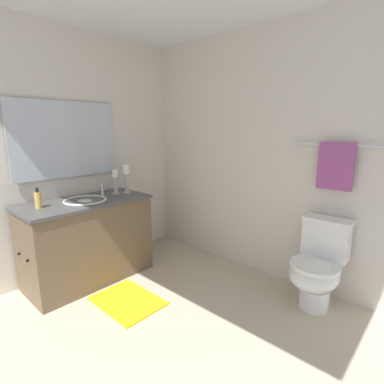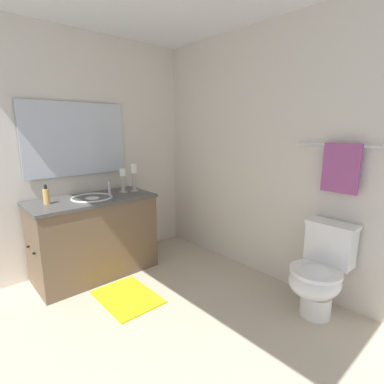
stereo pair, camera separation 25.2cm
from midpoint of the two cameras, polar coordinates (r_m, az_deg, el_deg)
name	(u,v)px [view 2 (the right image)]	position (r m, az deg, el deg)	size (l,w,h in m)	color
floor	(176,323)	(2.51, -0.05, -24.37)	(3.00, 2.41, 0.02)	beige
wall_back	(272,156)	(2.97, 17.74, 6.66)	(3.00, 0.04, 2.45)	silver
wall_left	(87,154)	(3.30, -17.86, 7.16)	(0.04, 2.41, 2.45)	silver
vanity_cabinet	(95,236)	(3.14, -16.29, -8.37)	(0.58, 1.20, 0.81)	brown
sink_basin	(92,202)	(3.03, -16.69, -1.87)	(0.40, 0.40, 0.24)	white
mirror	(77,139)	(3.20, -19.56, 9.68)	(0.02, 1.05, 0.74)	silver
candle_holder_tall	(134,177)	(3.21, -9.10, 2.91)	(0.09, 0.09, 0.30)	#B7B2A5
candle_holder_short	(123,180)	(3.19, -11.17, 2.31)	(0.09, 0.09, 0.26)	#B7B2A5
soap_bottle	(46,196)	(2.91, -24.43, -0.76)	(0.06, 0.06, 0.18)	#E5B259
toilet	(319,273)	(2.66, 26.26, -14.03)	(0.39, 0.54, 0.75)	white
towel_bar	(344,146)	(2.62, 30.15, 7.84)	(0.02, 0.02, 0.74)	silver
towel_near_vanity	(341,168)	(2.62, 29.62, 4.03)	(0.28, 0.03, 0.39)	#A54C8C
bath_mat	(127,297)	(2.81, -9.87, -19.65)	(0.60, 0.44, 0.02)	yellow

